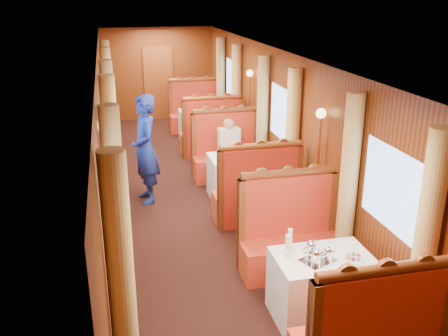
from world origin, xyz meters
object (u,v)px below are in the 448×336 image
object	(u,v)px
table_far	(202,126)
tea_tray	(318,261)
banquette_mid_aft	(226,156)
table_near	(321,287)
steward	(145,149)
teapot_right	(328,256)
teapot_left	(316,259)
rose_vase_far	(201,103)
banquette_far_fwd	(211,136)
banquette_mid_fwd	(257,196)
rose_vase_mid	(238,147)
banquette_far_aft	(195,114)
fruit_plate	(353,258)
table_mid	(240,177)
teapot_back	(311,251)
passenger	(229,144)
banquette_near_aft	(290,240)

from	to	relation	value
table_far	tea_tray	xyz separation A→B (m)	(-0.10, -7.07, 0.38)
banquette_mid_aft	table_far	bearing A→B (deg)	90.00
table_near	steward	size ratio (longest dim) A/B	0.57
banquette_mid_aft	teapot_right	xyz separation A→B (m)	(0.00, -4.61, 0.39)
teapot_left	rose_vase_far	bearing A→B (deg)	104.63
banquette_far_fwd	teapot_left	world-z (taller)	banquette_far_fwd
banquette_mid_fwd	rose_vase_mid	bearing A→B (deg)	91.88
table_near	teapot_left	size ratio (longest dim) A/B	6.03
banquette_far_aft	rose_vase_far	bearing A→B (deg)	-91.25
table_near	fruit_plate	distance (m)	0.50
banquette_mid_fwd	teapot_left	world-z (taller)	banquette_mid_fwd
table_mid	teapot_back	size ratio (longest dim) A/B	5.92
tea_tray	passenger	xyz separation A→B (m)	(0.10, 4.38, -0.02)
teapot_left	steward	xyz separation A→B (m)	(-1.44, 3.85, 0.11)
banquette_mid_fwd	rose_vase_far	distance (m)	4.57
table_near	banquette_mid_fwd	size ratio (longest dim) A/B	0.78
banquette_near_aft	teapot_back	xyz separation A→B (m)	(-0.13, -0.98, 0.40)
banquette_far_aft	fruit_plate	distance (m)	8.14
table_far	fruit_plate	bearing A→B (deg)	-87.73
table_far	teapot_left	distance (m)	7.15
teapot_back	banquette_mid_fwd	bearing A→B (deg)	82.36
banquette_far_fwd	rose_vase_far	xyz separation A→B (m)	(-0.02, 1.04, 0.50)
banquette_near_aft	teapot_left	world-z (taller)	banquette_near_aft
table_near	banquette_mid_fwd	distance (m)	2.49
banquette_mid_aft	tea_tray	size ratio (longest dim) A/B	3.94
table_near	teapot_right	world-z (taller)	teapot_right
banquette_mid_aft	teapot_right	size ratio (longest dim) A/B	8.37
tea_tray	teapot_left	distance (m)	0.10
teapot_right	passenger	distance (m)	4.40
banquette_mid_fwd	tea_tray	size ratio (longest dim) A/B	3.94
teapot_right	steward	bearing A→B (deg)	93.44
banquette_mid_aft	rose_vase_mid	xyz separation A→B (m)	(-0.03, -1.01, 0.50)
teapot_back	fruit_plate	xyz separation A→B (m)	(0.42, -0.15, -0.05)
banquette_near_aft	banquette_far_aft	world-z (taller)	same
banquette_far_fwd	fruit_plate	size ratio (longest dim) A/B	5.63
banquette_mid_aft	teapot_back	world-z (taller)	banquette_mid_aft
banquette_near_aft	table_mid	bearing A→B (deg)	90.00
tea_tray	rose_vase_far	xyz separation A→B (m)	(0.08, 7.10, 0.17)
banquette_mid_fwd	table_near	bearing A→B (deg)	-90.00
banquette_near_aft	fruit_plate	distance (m)	1.22
banquette_far_aft	passenger	bearing A→B (deg)	-90.00
rose_vase_far	banquette_far_aft	bearing A→B (deg)	88.75
table_far	banquette_far_aft	world-z (taller)	banquette_far_aft
banquette_mid_fwd	passenger	xyz separation A→B (m)	(-0.00, 1.82, 0.32)
banquette_far_aft	steward	bearing A→B (deg)	-110.30
steward	banquette_mid_fwd	bearing A→B (deg)	44.14
rose_vase_mid	table_mid	bearing A→B (deg)	-5.35
banquette_far_aft	fruit_plate	size ratio (longest dim) A/B	5.63
passenger	banquette_mid_fwd	bearing A→B (deg)	-90.00
banquette_far_fwd	table_far	bearing A→B (deg)	90.00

